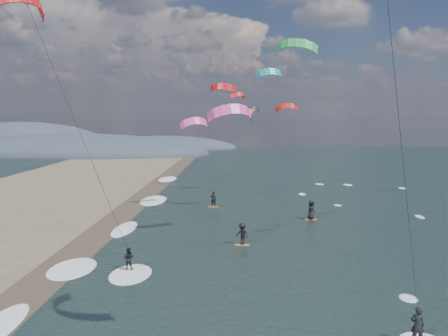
{
  "coord_description": "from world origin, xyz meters",
  "views": [
    {
      "loc": [
        0.17,
        -16.09,
        10.21
      ],
      "look_at": [
        -1.0,
        12.0,
        7.0
      ],
      "focal_mm": 40.0,
      "sensor_mm": 36.0,
      "label": 1
    }
  ],
  "objects": [
    {
      "name": "wet_sand_strip",
      "position": [
        -12.0,
        10.0,
        0.0
      ],
      "size": [
        3.0,
        240.0,
        0.0
      ],
      "primitive_type": "cube",
      "color": "#382D23",
      "rests_on": "ground"
    },
    {
      "name": "coastal_hills",
      "position": [
        -44.84,
        107.86,
        0.0
      ],
      "size": [
        80.0,
        41.0,
        15.0
      ],
      "color": "#3D4756",
      "rests_on": "ground"
    },
    {
      "name": "kitesurfer_near_b",
      "position": [
        -9.52,
        10.73,
        10.54
      ],
      "size": [
        6.62,
        9.03,
        16.75
      ],
      "color": "orange",
      "rests_on": "ground"
    },
    {
      "name": "far_kitesurfers",
      "position": [
        1.82,
        27.1,
        0.88
      ],
      "size": [
        10.73,
        16.03,
        1.82
      ],
      "color": "orange",
      "rests_on": "ground"
    },
    {
      "name": "bg_kite_field",
      "position": [
        0.74,
        52.78,
        12.34
      ],
      "size": [
        14.33,
        69.81,
        8.47
      ],
      "color": "black",
      "rests_on": "ground"
    },
    {
      "name": "shoreline_surf",
      "position": [
        -10.8,
        14.75,
        0.0
      ],
      "size": [
        2.4,
        79.4,
        0.11
      ],
      "color": "white",
      "rests_on": "ground"
    }
  ]
}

